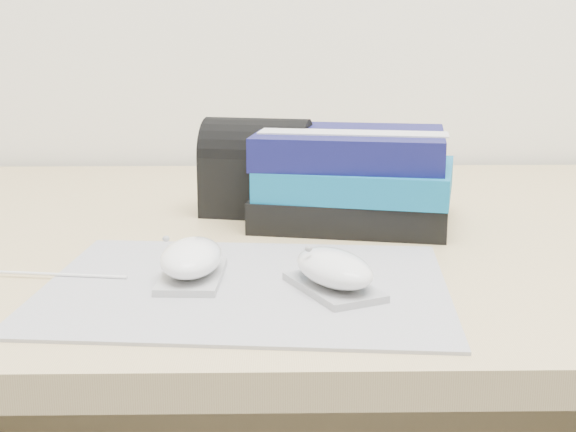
{
  "coord_description": "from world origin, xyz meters",
  "views": [
    {
      "loc": [
        -0.11,
        0.68,
        0.96
      ],
      "look_at": [
        -0.1,
        1.46,
        0.77
      ],
      "focal_mm": 50.0,
      "sensor_mm": 36.0,
      "label": 1
    }
  ],
  "objects_px": {
    "desk": "(362,388)",
    "mouse_rear": "(192,261)",
    "book_stack": "(353,177)",
    "pouch": "(257,168)",
    "mouse_front": "(334,271)"
  },
  "relations": [
    {
      "from": "desk",
      "to": "mouse_rear",
      "type": "relative_size",
      "value": 15.95
    },
    {
      "from": "desk",
      "to": "mouse_rear",
      "type": "xyz_separation_m",
      "value": [
        -0.19,
        -0.27,
        0.26
      ]
    },
    {
      "from": "book_stack",
      "to": "pouch",
      "type": "relative_size",
      "value": 1.77
    },
    {
      "from": "desk",
      "to": "book_stack",
      "type": "distance_m",
      "value": 0.29
    },
    {
      "from": "desk",
      "to": "pouch",
      "type": "bearing_deg",
      "value": 178.9
    },
    {
      "from": "desk",
      "to": "pouch",
      "type": "distance_m",
      "value": 0.32
    },
    {
      "from": "mouse_front",
      "to": "pouch",
      "type": "bearing_deg",
      "value": 103.06
    },
    {
      "from": "desk",
      "to": "mouse_front",
      "type": "relative_size",
      "value": 14.64
    },
    {
      "from": "desk",
      "to": "book_stack",
      "type": "xyz_separation_m",
      "value": [
        -0.02,
        -0.05,
        0.29
      ]
    },
    {
      "from": "desk",
      "to": "mouse_rear",
      "type": "distance_m",
      "value": 0.42
    },
    {
      "from": "desk",
      "to": "pouch",
      "type": "height_order",
      "value": "pouch"
    },
    {
      "from": "book_stack",
      "to": "pouch",
      "type": "distance_m",
      "value": 0.12
    },
    {
      "from": "mouse_rear",
      "to": "book_stack",
      "type": "xyz_separation_m",
      "value": [
        0.17,
        0.23,
        0.03
      ]
    },
    {
      "from": "mouse_rear",
      "to": "pouch",
      "type": "distance_m",
      "value": 0.28
    },
    {
      "from": "book_stack",
      "to": "pouch",
      "type": "xyz_separation_m",
      "value": [
        -0.11,
        0.05,
        0.0
      ]
    }
  ]
}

